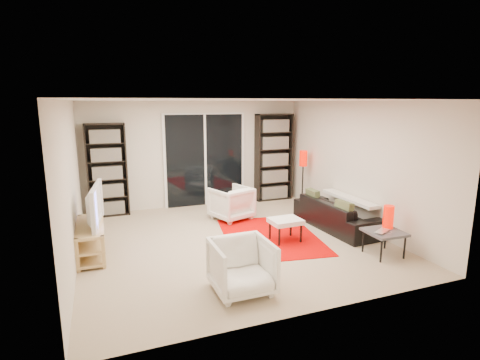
% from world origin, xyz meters
% --- Properties ---
extents(floor, '(5.00, 5.00, 0.00)m').
position_xyz_m(floor, '(0.00, 0.00, 0.00)').
color(floor, tan).
rests_on(floor, ground).
extents(wall_back, '(5.00, 0.02, 2.40)m').
position_xyz_m(wall_back, '(0.00, 2.50, 1.20)').
color(wall_back, beige).
rests_on(wall_back, ground).
extents(wall_front, '(5.00, 0.02, 2.40)m').
position_xyz_m(wall_front, '(0.00, -2.50, 1.20)').
color(wall_front, beige).
rests_on(wall_front, ground).
extents(wall_left, '(0.02, 5.00, 2.40)m').
position_xyz_m(wall_left, '(-2.50, 0.00, 1.20)').
color(wall_left, beige).
rests_on(wall_left, ground).
extents(wall_right, '(0.02, 5.00, 2.40)m').
position_xyz_m(wall_right, '(2.50, 0.00, 1.20)').
color(wall_right, beige).
rests_on(wall_right, ground).
extents(ceiling, '(5.00, 5.00, 0.02)m').
position_xyz_m(ceiling, '(0.00, 0.00, 2.40)').
color(ceiling, white).
rests_on(ceiling, wall_back).
extents(sliding_door, '(1.92, 0.08, 2.16)m').
position_xyz_m(sliding_door, '(0.20, 2.46, 1.05)').
color(sliding_door, white).
rests_on(sliding_door, ground).
extents(bookshelf_left, '(0.80, 0.30, 1.95)m').
position_xyz_m(bookshelf_left, '(-1.95, 2.33, 0.98)').
color(bookshelf_left, black).
rests_on(bookshelf_left, ground).
extents(bookshelf_right, '(0.90, 0.30, 2.10)m').
position_xyz_m(bookshelf_right, '(1.90, 2.33, 1.05)').
color(bookshelf_right, black).
rests_on(bookshelf_right, ground).
extents(tv_stand, '(0.41, 1.27, 0.50)m').
position_xyz_m(tv_stand, '(-2.30, 0.18, 0.26)').
color(tv_stand, tan).
rests_on(tv_stand, floor).
extents(tv, '(0.27, 1.09, 0.62)m').
position_xyz_m(tv, '(-2.28, 0.18, 0.81)').
color(tv, black).
rests_on(tv, tv_stand).
extents(rug, '(1.94, 2.41, 0.01)m').
position_xyz_m(rug, '(0.69, -0.06, 0.01)').
color(rug, '#D90200').
rests_on(rug, floor).
extents(sofa, '(0.84, 1.94, 0.55)m').
position_xyz_m(sofa, '(2.08, -0.08, 0.28)').
color(sofa, black).
rests_on(sofa, floor).
extents(armchair_back, '(0.93, 0.94, 0.68)m').
position_xyz_m(armchair_back, '(0.38, 1.17, 0.34)').
color(armchair_back, white).
rests_on(armchair_back, floor).
extents(armchair_front, '(0.73, 0.75, 0.68)m').
position_xyz_m(armchair_front, '(-0.50, -1.76, 0.34)').
color(armchair_front, white).
rests_on(armchair_front, floor).
extents(ottoman, '(0.54, 0.45, 0.40)m').
position_xyz_m(ottoman, '(0.84, -0.36, 0.34)').
color(ottoman, white).
rests_on(ottoman, floor).
extents(side_table, '(0.56, 0.56, 0.40)m').
position_xyz_m(side_table, '(2.00, -1.45, 0.36)').
color(side_table, '#494A4F').
rests_on(side_table, floor).
extents(laptop, '(0.37, 0.32, 0.02)m').
position_xyz_m(laptop, '(1.94, -1.52, 0.41)').
color(laptop, silver).
rests_on(laptop, side_table).
extents(table_lamp, '(0.16, 0.16, 0.36)m').
position_xyz_m(table_lamp, '(2.15, -1.35, 0.58)').
color(table_lamp, red).
rests_on(table_lamp, side_table).
extents(floor_lamp, '(0.19, 0.19, 1.29)m').
position_xyz_m(floor_lamp, '(2.26, 1.54, 0.98)').
color(floor_lamp, black).
rests_on(floor_lamp, floor).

